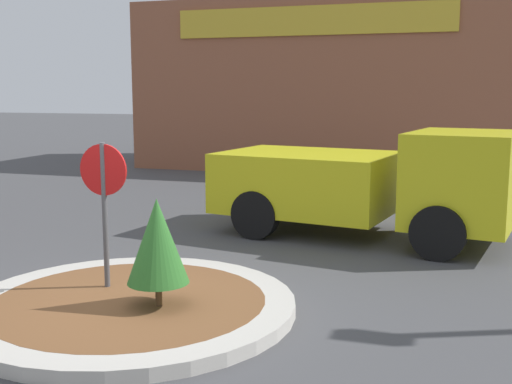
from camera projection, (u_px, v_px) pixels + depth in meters
name	position (u px, v px, depth m)	size (l,w,h in m)	color
ground_plane	(130.00, 312.00, 7.89)	(120.00, 120.00, 0.00)	#474749
traffic_island	(130.00, 306.00, 7.88)	(4.09, 4.09, 0.16)	#BCB7AD
stop_sign	(104.00, 192.00, 8.20)	(0.66, 0.07, 2.05)	#4C4C51
island_shrub	(157.00, 241.00, 7.53)	(0.74, 0.74, 1.30)	brown
utility_truck	(369.00, 182.00, 11.78)	(5.63, 3.14, 2.01)	gold
storefront_building	(329.00, 87.00, 23.05)	(12.60, 6.07, 5.66)	#93563D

